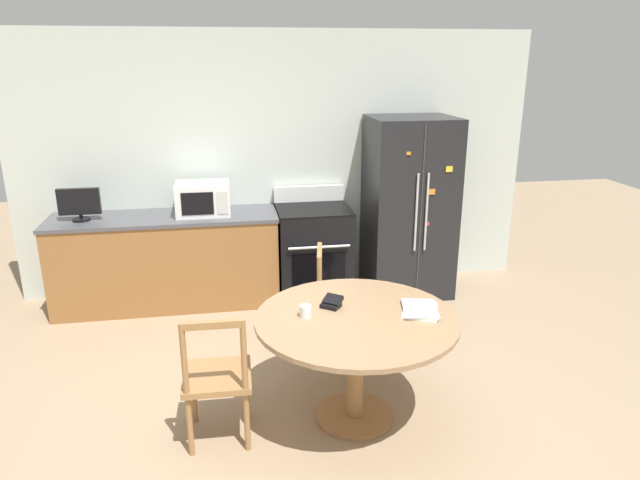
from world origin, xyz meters
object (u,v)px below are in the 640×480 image
(dining_chair_left, at_px, (217,378))
(wallet, at_px, (332,303))
(refrigerator, at_px, (409,207))
(countertop_tv, at_px, (79,203))
(candle_glass, at_px, (306,312))
(dining_chair_far, at_px, (339,304))
(oven_range, at_px, (313,251))
(microwave, at_px, (203,199))

(dining_chair_left, height_order, wallet, dining_chair_left)
(refrigerator, height_order, dining_chair_left, refrigerator)
(countertop_tv, height_order, candle_glass, countertop_tv)
(wallet, bearing_deg, dining_chair_left, -162.61)
(dining_chair_far, bearing_deg, countertop_tv, -108.72)
(dining_chair_left, relative_size, dining_chair_far, 1.00)
(countertop_tv, bearing_deg, oven_range, 0.29)
(countertop_tv, bearing_deg, wallet, -44.41)
(refrigerator, xyz_separation_m, microwave, (-2.03, 0.07, 0.16))
(countertop_tv, bearing_deg, dining_chair_far, -29.21)
(dining_chair_far, bearing_deg, microwave, -129.27)
(candle_glass, bearing_deg, oven_range, 79.51)
(candle_glass, bearing_deg, refrigerator, 56.38)
(dining_chair_left, distance_m, candle_glass, 0.69)
(microwave, bearing_deg, wallet, -66.34)
(countertop_tv, xyz_separation_m, dining_chair_far, (2.18, -1.22, -0.63))
(dining_chair_far, relative_size, wallet, 5.20)
(oven_range, height_order, microwave, microwave)
(refrigerator, bearing_deg, dining_chair_far, -128.73)
(countertop_tv, xyz_separation_m, dining_chair_left, (1.21, -2.18, -0.63))
(candle_glass, bearing_deg, countertop_tv, 130.86)
(oven_range, xyz_separation_m, candle_glass, (-0.38, -2.07, 0.32))
(dining_chair_far, distance_m, candle_glass, 0.99)
(countertop_tv, xyz_separation_m, wallet, (1.98, -1.94, -0.28))
(refrigerator, relative_size, wallet, 10.31)
(dining_chair_left, xyz_separation_m, dining_chair_far, (0.97, 0.96, 0.00))
(dining_chair_far, xyz_separation_m, wallet, (-0.20, -0.72, 0.35))
(countertop_tv, relative_size, wallet, 2.14)
(microwave, xyz_separation_m, candle_glass, (0.67, -2.11, -0.26))
(oven_range, bearing_deg, countertop_tv, -179.71)
(microwave, bearing_deg, refrigerator, -2.12)
(microwave, relative_size, wallet, 2.90)
(dining_chair_left, height_order, dining_chair_far, same)
(refrigerator, bearing_deg, dining_chair_left, -131.88)
(candle_glass, distance_m, wallet, 0.23)
(dining_chair_left, bearing_deg, countertop_tv, 120.51)
(dining_chair_far, bearing_deg, refrigerator, 151.76)
(microwave, xyz_separation_m, countertop_tv, (-1.11, -0.05, 0.01))
(dining_chair_left, relative_size, wallet, 5.20)
(microwave, xyz_separation_m, wallet, (0.87, -1.98, -0.27))
(refrigerator, xyz_separation_m, candle_glass, (-1.35, -2.03, -0.11))
(countertop_tv, xyz_separation_m, candle_glass, (1.78, -2.06, -0.28))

